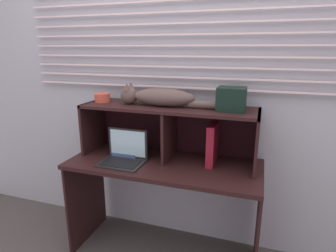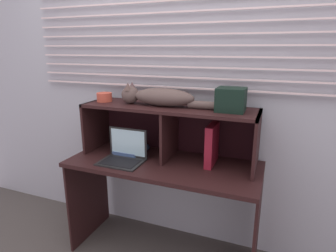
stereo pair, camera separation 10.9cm
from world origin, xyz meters
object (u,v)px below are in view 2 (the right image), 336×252
small_basket (104,97)px  storage_box (231,100)px  cat (159,97)px  laptop (124,154)px  binder_upright (212,144)px  book_stack (132,150)px

small_basket → storage_box: (0.98, 0.00, 0.04)m
cat → laptop: (-0.21, -0.18, -0.41)m
storage_box → small_basket: bearing=180.0°
binder_upright → book_stack: 0.66m
cat → small_basket: 0.47m
cat → book_stack: bearing=179.2°
small_basket → storage_box: 0.98m
book_stack → small_basket: 0.47m
laptop → storage_box: 0.85m
binder_upright → laptop: bearing=-163.5°
laptop → binder_upright: binder_upright is taller
book_stack → laptop: bearing=-79.0°
binder_upright → storage_box: 0.34m
book_stack → storage_box: size_ratio=1.40×
binder_upright → storage_box: (0.11, 0.00, 0.32)m
book_stack → small_basket: (-0.22, -0.00, 0.41)m
laptop → book_stack: (-0.04, 0.18, -0.03)m
binder_upright → small_basket: (-0.87, 0.00, 0.28)m
cat → laptop: bearing=-139.3°
laptop → small_basket: 0.49m
laptop → book_stack: laptop is taller
small_basket → binder_upright: bearing=0.0°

